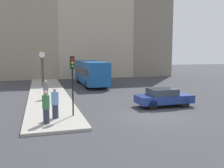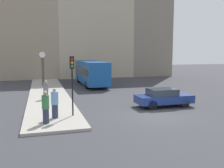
{
  "view_description": "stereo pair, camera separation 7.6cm",
  "coord_description": "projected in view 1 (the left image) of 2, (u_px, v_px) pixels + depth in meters",
  "views": [
    {
      "loc": [
        -7.14,
        -14.25,
        4.03
      ],
      "look_at": [
        -1.32,
        5.46,
        1.43
      ],
      "focal_mm": 40.0,
      "sensor_mm": 36.0,
      "label": 1
    },
    {
      "loc": [
        -7.06,
        -14.28,
        4.03
      ],
      "look_at": [
        -1.32,
        5.46,
        1.43
      ],
      "focal_mm": 40.0,
      "sensor_mm": 36.0,
      "label": 2
    }
  ],
  "objects": [
    {
      "name": "street_clock",
      "position": [
        42.0,
        69.0,
        29.0
      ],
      "size": [
        0.77,
        0.38,
        4.01
      ],
      "color": "#4C473D",
      "rests_on": "sidewalk_corner"
    },
    {
      "name": "sidewalk_corner",
      "position": [
        48.0,
        93.0,
        24.68
      ],
      "size": [
        3.5,
        25.86,
        0.16
      ],
      "primitive_type": "cube",
      "color": "#A39E93",
      "rests_on": "ground_plane"
    },
    {
      "name": "pedestrian_grey_jacket",
      "position": [
        46.0,
        90.0,
        20.75
      ],
      "size": [
        0.41,
        0.41,
        1.6
      ],
      "color": "#2D334C",
      "rests_on": "sidewalk_corner"
    },
    {
      "name": "sedan_car",
      "position": [
        164.0,
        97.0,
        18.63
      ],
      "size": [
        4.21,
        1.73,
        1.37
      ],
      "color": "navy",
      "rests_on": "ground_plane"
    },
    {
      "name": "ground_plane",
      "position": [
        155.0,
        115.0,
        16.07
      ],
      "size": [
        120.0,
        120.0,
        0.0
      ],
      "primitive_type": "plane",
      "color": "#38383D"
    },
    {
      "name": "traffic_light_near",
      "position": [
        72.0,
        73.0,
        15.12
      ],
      "size": [
        0.26,
        0.24,
        3.65
      ],
      "color": "black",
      "rests_on": "sidewalk_corner"
    },
    {
      "name": "building_row",
      "position": [
        89.0,
        26.0,
        40.47
      ],
      "size": [
        29.68,
        5.0,
        18.97
      ],
      "color": "gray",
      "rests_on": "ground_plane"
    },
    {
      "name": "bus_distant",
      "position": [
        91.0,
        72.0,
        30.92
      ],
      "size": [
        2.47,
        9.97,
        2.97
      ],
      "color": "#195199",
      "rests_on": "ground_plane"
    },
    {
      "name": "pedestrian_green_hoodie",
      "position": [
        46.0,
        107.0,
        13.6
      ],
      "size": [
        0.4,
        0.4,
        1.82
      ],
      "color": "#2D334C",
      "rests_on": "sidewalk_corner"
    },
    {
      "name": "pedestrian_blue_stripe",
      "position": [
        55.0,
        103.0,
        14.74
      ],
      "size": [
        0.43,
        0.43,
        1.79
      ],
      "color": "#2D334C",
      "rests_on": "sidewalk_corner"
    }
  ]
}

